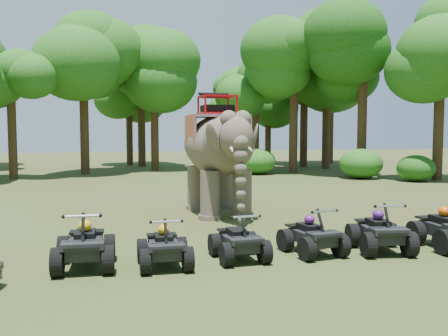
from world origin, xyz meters
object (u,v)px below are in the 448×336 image
Objects in this scene: atv_1 at (164,241)px; atv_3 at (312,230)px; atv_5 at (448,223)px; atv_0 at (85,239)px; atv_4 at (380,226)px; elephant at (218,153)px; atv_2 at (239,236)px.

atv_1 is 0.97× the size of atv_3.
atv_0 is at bearing 178.70° from atv_5.
elephant is at bearing 121.32° from atv_4.
atv_4 reaches higher than atv_1.
atv_5 is (3.62, -0.23, 0.07)m from atv_3.
atv_1 is (1.71, -0.29, -0.08)m from atv_0.
atv_2 is 3.64m from atv_4.
atv_1 is at bearing -169.93° from atv_4.
atv_3 is at bearing -83.54° from elephant.
atv_0 is 0.98× the size of atv_5.
atv_2 is 5.51m from atv_5.
atv_4 is (1.75, -0.14, 0.05)m from atv_3.
atv_0 reaches higher than atv_1.
atv_0 is (-4.39, -6.32, -1.54)m from elephant.
atv_4 is (5.41, 0.17, 0.07)m from atv_1.
atv_3 is 0.89× the size of atv_5.
atv_3 is at bearing -0.39° from atv_2.
elephant reaches higher than atv_4.
atv_1 is at bearing -179.33° from atv_5.
atv_4 is at bearing -69.39° from elephant.
atv_0 is at bearing -172.69° from atv_4.
atv_1 reaches higher than atv_2.
elephant is 7.84m from atv_0.
atv_5 reaches higher than atv_0.
atv_1 is at bearing 175.56° from atv_3.
atv_4 is at bearing 2.02° from atv_1.
atv_0 reaches higher than atv_4.
elephant is 7.17m from atv_4.
atv_0 is 7.13m from atv_4.
atv_5 is (7.28, 0.08, 0.09)m from atv_1.
atv_2 is 0.90× the size of atv_4.
elephant is 3.38× the size of atv_2.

